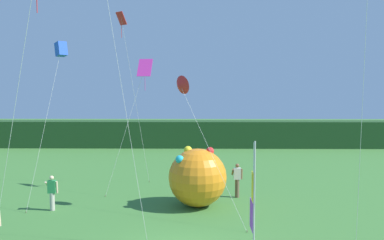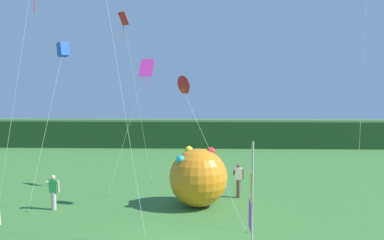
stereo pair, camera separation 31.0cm
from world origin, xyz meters
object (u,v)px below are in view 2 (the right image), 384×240
at_px(person_far_left, 239,180).
at_px(kite_red_delta_2, 181,86).
at_px(banner_flag, 251,199).
at_px(kite_blue_box_3, 63,50).
at_px(person_near_banner, 54,191).
at_px(kite_magenta_diamond_6, 145,72).
at_px(kite_red_diamond_1, 126,32).
at_px(inflatable_balloon, 198,177).

relative_size(person_far_left, kite_red_delta_2, 0.28).
height_order(banner_flag, kite_blue_box_3, kite_blue_box_3).
bearing_deg(person_near_banner, banner_flag, -28.36).
bearing_deg(kite_blue_box_3, kite_magenta_diamond_6, 23.71).
bearing_deg(person_far_left, person_near_banner, -165.00).
xyz_separation_m(kite_blue_box_3, kite_magenta_diamond_6, (3.88, 1.70, -1.03)).
height_order(person_far_left, kite_magenta_diamond_6, kite_magenta_diamond_6).
height_order(kite_red_delta_2, kite_magenta_diamond_6, kite_magenta_diamond_6).
distance_m(banner_flag, kite_red_diamond_1, 13.15).
distance_m(kite_red_delta_2, kite_magenta_diamond_6, 4.23).
relative_size(person_near_banner, kite_red_diamond_1, 0.17).
distance_m(banner_flag, kite_magenta_diamond_6, 10.64).
height_order(person_near_banner, kite_magenta_diamond_6, kite_magenta_diamond_6).
height_order(person_near_banner, kite_red_diamond_1, kite_red_diamond_1).
distance_m(kite_red_diamond_1, kite_blue_box_3, 4.04).
distance_m(kite_blue_box_3, kite_magenta_diamond_6, 4.36).
bearing_deg(kite_red_delta_2, person_far_left, 39.19).
bearing_deg(kite_magenta_diamond_6, banner_flag, -59.81).
xyz_separation_m(person_near_banner, kite_magenta_diamond_6, (3.82, 3.62, 5.65)).
xyz_separation_m(banner_flag, person_far_left, (0.16, 7.01, -0.93)).
xyz_separation_m(person_far_left, kite_red_delta_2, (-2.83, -2.31, 4.82)).
bearing_deg(person_far_left, banner_flag, -91.29).
relative_size(inflatable_balloon, kite_red_diamond_1, 0.29).
bearing_deg(kite_red_diamond_1, kite_magenta_diamond_6, -41.48).
relative_size(person_near_banner, inflatable_balloon, 0.57).
xyz_separation_m(kite_red_diamond_1, kite_red_delta_2, (3.40, -4.68, -3.05)).
height_order(person_far_left, kite_blue_box_3, kite_blue_box_3).
bearing_deg(kite_blue_box_3, person_near_banner, -88.16).
xyz_separation_m(inflatable_balloon, kite_red_delta_2, (-0.78, -0.70, 4.36)).
height_order(kite_red_diamond_1, kite_blue_box_3, kite_red_diamond_1).
distance_m(inflatable_balloon, kite_magenta_diamond_6, 6.55).
bearing_deg(kite_red_delta_2, kite_red_diamond_1, 125.97).
height_order(banner_flag, person_near_banner, banner_flag).
xyz_separation_m(kite_red_diamond_1, kite_magenta_diamond_6, (1.26, -1.11, -2.28)).
relative_size(person_far_left, kite_blue_box_3, 0.22).
xyz_separation_m(person_far_left, kite_magenta_diamond_6, (-4.97, 1.26, 5.58)).
xyz_separation_m(person_near_banner, kite_red_diamond_1, (2.56, 4.73, 7.94)).
relative_size(banner_flag, kite_red_delta_2, 0.63).
bearing_deg(inflatable_balloon, kite_red_diamond_1, 136.36).
distance_m(banner_flag, kite_blue_box_3, 12.28).
bearing_deg(kite_magenta_diamond_6, inflatable_balloon, -44.53).
distance_m(person_far_left, kite_blue_box_3, 11.05).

